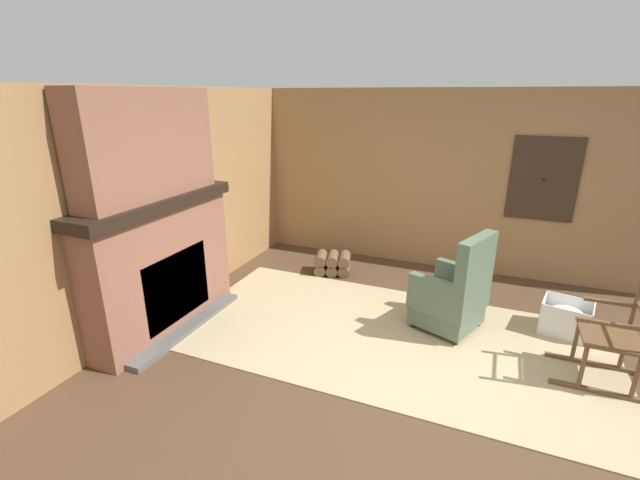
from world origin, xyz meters
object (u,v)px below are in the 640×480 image
object	(u,v)px
storage_case	(195,178)
rocking_chair	(615,337)
armchair	(453,296)
firewood_stack	(333,264)
decorative_plate_on_mantel	(152,184)
laundry_basket	(566,318)
oil_lamp_vase	(116,197)

from	to	relation	value
storage_case	rocking_chair	bearing A→B (deg)	-0.19
armchair	firewood_stack	bearing A→B (deg)	-6.84
decorative_plate_on_mantel	laundry_basket	bearing A→B (deg)	19.05
armchair	firewood_stack	distance (m)	1.87
oil_lamp_vase	decorative_plate_on_mantel	world-z (taller)	oil_lamp_vase
laundry_basket	oil_lamp_vase	size ratio (longest dim) A/B	2.14
rocking_chair	storage_case	bearing A→B (deg)	0.04
rocking_chair	decorative_plate_on_mantel	distance (m)	4.29
oil_lamp_vase	decorative_plate_on_mantel	distance (m)	0.46
storage_case	decorative_plate_on_mantel	world-z (taller)	decorative_plate_on_mantel
rocking_chair	oil_lamp_vase	xyz separation A→B (m)	(-4.09, -1.06, 1.03)
armchair	decorative_plate_on_mantel	bearing A→B (deg)	40.73
laundry_basket	oil_lamp_vase	xyz separation A→B (m)	(-3.86, -1.80, 1.29)
rocking_chair	laundry_basket	xyz separation A→B (m)	(-0.23, 0.74, -0.26)
rocking_chair	laundry_basket	distance (m)	0.82
laundry_basket	decorative_plate_on_mantel	xyz separation A→B (m)	(-3.88, -1.34, 1.31)
rocking_chair	laundry_basket	world-z (taller)	rocking_chair
laundry_basket	storage_case	xyz separation A→B (m)	(-3.85, -0.73, 1.26)
laundry_basket	oil_lamp_vase	bearing A→B (deg)	-154.98
armchair	storage_case	bearing A→B (deg)	29.04
oil_lamp_vase	rocking_chair	bearing A→B (deg)	14.49
armchair	laundry_basket	distance (m)	1.15
firewood_stack	laundry_basket	distance (m)	2.77
storage_case	decorative_plate_on_mantel	distance (m)	0.61
decorative_plate_on_mantel	oil_lamp_vase	bearing A→B (deg)	-87.52
rocking_chair	laundry_basket	bearing A→B (deg)	-72.26
rocking_chair	decorative_plate_on_mantel	size ratio (longest dim) A/B	5.70
rocking_chair	firewood_stack	size ratio (longest dim) A/B	2.38
armchair	rocking_chair	size ratio (longest dim) A/B	0.82
storage_case	decorative_plate_on_mantel	xyz separation A→B (m)	(-0.02, -0.61, 0.05)
rocking_chair	storage_case	world-z (taller)	storage_case
rocking_chair	oil_lamp_vase	bearing A→B (deg)	14.72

